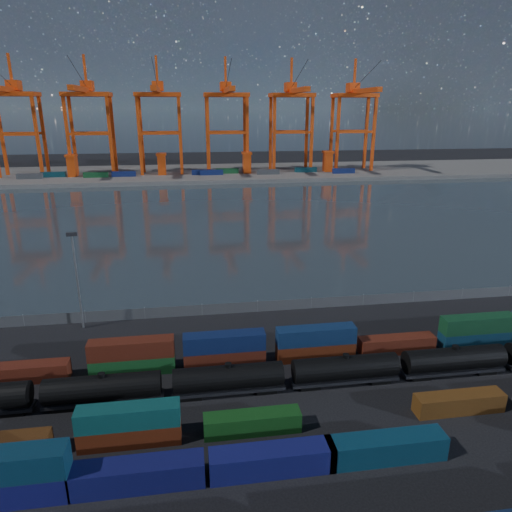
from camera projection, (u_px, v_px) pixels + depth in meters
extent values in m
plane|color=black|center=(291.00, 406.00, 56.47)|extent=(700.00, 700.00, 0.00)
plane|color=#2B373E|center=(224.00, 217.00, 155.30)|extent=(700.00, 700.00, 0.00)
cube|color=#514F4C|center=(209.00, 173.00, 253.83)|extent=(700.00, 70.00, 2.00)
cone|color=#1E2630|center=(123.00, 35.00, 1454.68)|extent=(1100.00, 1100.00, 520.00)
cone|color=#1E2630|center=(247.00, 47.00, 1519.31)|extent=(1040.00, 1040.00, 460.00)
cone|color=#1E2630|center=(361.00, 62.00, 1587.02)|extent=(960.00, 960.00, 380.00)
cone|color=#1E2630|center=(452.00, 75.00, 1647.80)|extent=(840.00, 840.00, 300.00)
cube|color=#111257|center=(0.00, 490.00, 42.38)|extent=(12.75, 2.59, 2.76)
cube|color=#0F124F|center=(139.00, 475.00, 44.12)|extent=(12.75, 2.59, 2.76)
cube|color=navy|center=(272.00, 460.00, 45.94)|extent=(12.75, 2.59, 2.76)
cube|color=#0E334A|center=(386.00, 448.00, 47.61)|extent=(12.75, 2.59, 2.76)
cube|color=#591F0D|center=(130.00, 434.00, 49.86)|extent=(11.03, 2.24, 2.39)
cube|color=#0E4948|center=(128.00, 416.00, 49.13)|extent=(11.03, 2.24, 2.39)
cube|color=#134716|center=(252.00, 423.00, 51.73)|extent=(11.03, 2.24, 2.39)
cube|color=#5D3512|center=(459.00, 403.00, 55.24)|extent=(11.03, 2.24, 2.39)
cube|color=#591E11|center=(25.00, 373.00, 61.44)|extent=(11.59, 2.36, 2.51)
cube|color=#165322|center=(133.00, 364.00, 63.41)|extent=(11.59, 2.36, 2.51)
cube|color=#571E11|center=(131.00, 348.00, 62.63)|extent=(11.59, 2.36, 2.51)
cube|color=#551E11|center=(225.00, 357.00, 65.18)|extent=(11.59, 2.36, 2.51)
cube|color=#0F1E4C|center=(224.00, 342.00, 64.41)|extent=(11.59, 2.36, 2.51)
cube|color=#5D220E|center=(315.00, 351.00, 67.03)|extent=(11.59, 2.36, 2.51)
cube|color=navy|center=(316.00, 335.00, 66.26)|extent=(11.59, 2.36, 2.51)
cube|color=#5C2012|center=(396.00, 344.00, 68.78)|extent=(11.59, 2.36, 2.51)
cube|color=#0D2F47|center=(476.00, 338.00, 70.58)|extent=(11.59, 2.36, 2.51)
cube|color=#114223|center=(478.00, 324.00, 69.80)|extent=(11.59, 2.36, 2.51)
cube|color=black|center=(14.00, 410.00, 55.24)|extent=(2.69, 1.94, 0.65)
cylinder|color=black|center=(103.00, 387.00, 56.05)|extent=(14.01, 3.13, 3.13)
cylinder|color=black|center=(101.00, 375.00, 55.52)|extent=(0.86, 0.86, 0.54)
cube|color=black|center=(104.00, 399.00, 56.58)|extent=(14.55, 2.16, 0.43)
cube|color=black|center=(64.00, 406.00, 56.04)|extent=(2.69, 1.94, 0.65)
cube|color=black|center=(145.00, 399.00, 57.38)|extent=(2.69, 1.94, 0.65)
cylinder|color=black|center=(228.00, 377.00, 58.19)|extent=(14.01, 3.13, 3.13)
cylinder|color=black|center=(228.00, 365.00, 57.66)|extent=(0.86, 0.86, 0.54)
cube|color=black|center=(229.00, 389.00, 58.72)|extent=(14.55, 2.16, 0.43)
cube|color=black|center=(191.00, 395.00, 58.19)|extent=(2.69, 1.94, 0.65)
cube|color=black|center=(266.00, 388.00, 59.53)|extent=(2.69, 1.94, 0.65)
cylinder|color=black|center=(345.00, 368.00, 60.34)|extent=(14.01, 3.13, 3.13)
cylinder|color=black|center=(346.00, 356.00, 59.81)|extent=(0.86, 0.86, 0.54)
cube|color=black|center=(344.00, 379.00, 60.87)|extent=(14.55, 2.16, 0.43)
cube|color=black|center=(309.00, 385.00, 60.33)|extent=(2.69, 1.94, 0.65)
cube|color=black|center=(379.00, 379.00, 61.67)|extent=(2.69, 1.94, 0.65)
cylinder|color=black|center=(454.00, 359.00, 62.49)|extent=(14.01, 3.13, 3.13)
cylinder|color=black|center=(455.00, 348.00, 61.95)|extent=(0.86, 0.86, 0.54)
cube|color=black|center=(452.00, 370.00, 63.02)|extent=(14.55, 2.16, 0.43)
cube|color=black|center=(419.00, 375.00, 62.48)|extent=(2.69, 1.94, 0.65)
cube|color=black|center=(484.00, 370.00, 63.82)|extent=(2.69, 1.94, 0.65)
cube|color=#595B5E|center=(258.00, 307.00, 82.52)|extent=(160.00, 0.06, 2.00)
cylinder|color=slate|center=(24.00, 320.00, 76.95)|extent=(0.12, 0.12, 2.20)
cylinder|color=slate|center=(85.00, 317.00, 78.33)|extent=(0.12, 0.12, 2.20)
cylinder|color=slate|center=(145.00, 313.00, 79.72)|extent=(0.12, 0.12, 2.20)
cylinder|color=slate|center=(202.00, 309.00, 81.10)|extent=(0.12, 0.12, 2.20)
cylinder|color=slate|center=(258.00, 306.00, 82.49)|extent=(0.12, 0.12, 2.20)
cylinder|color=slate|center=(311.00, 303.00, 83.87)|extent=(0.12, 0.12, 2.20)
cylinder|color=slate|center=(363.00, 300.00, 85.26)|extent=(0.12, 0.12, 2.20)
cylinder|color=slate|center=(413.00, 297.00, 86.64)|extent=(0.12, 0.12, 2.20)
cylinder|color=slate|center=(462.00, 294.00, 88.03)|extent=(0.12, 0.12, 2.20)
cylinder|color=slate|center=(509.00, 291.00, 89.41)|extent=(0.12, 0.12, 2.20)
cylinder|color=slate|center=(78.00, 283.00, 74.33)|extent=(0.36, 0.36, 16.00)
cube|color=black|center=(71.00, 234.00, 71.77)|extent=(1.60, 0.40, 0.60)
cube|color=#E44510|center=(2.00, 138.00, 233.65)|extent=(1.49, 1.49, 42.00)
cube|color=#E44510|center=(37.00, 139.00, 225.95)|extent=(1.49, 1.49, 42.00)
cube|color=#E44510|center=(44.00, 137.00, 236.50)|extent=(1.49, 1.49, 42.00)
cube|color=#E44510|center=(15.00, 134.00, 223.89)|extent=(20.53, 1.31, 1.31)
cube|color=#E44510|center=(23.00, 133.00, 234.43)|extent=(20.53, 1.31, 1.31)
cube|color=#E44510|center=(13.00, 94.00, 223.34)|extent=(23.33, 13.07, 2.05)
cube|color=#E44510|center=(3.00, 89.00, 212.22)|extent=(2.80, 44.80, 2.33)
cube|color=#E44510|center=(14.00, 85.00, 225.56)|extent=(5.60, 7.47, 4.67)
cube|color=#E44510|center=(10.00, 70.00, 221.64)|extent=(1.12, 1.12, 14.93)
cube|color=#E44510|center=(68.00, 138.00, 227.96)|extent=(1.49, 1.49, 42.00)
cube|color=#E44510|center=(73.00, 137.00, 238.50)|extent=(1.49, 1.49, 42.00)
cube|color=#E44510|center=(110.00, 138.00, 230.80)|extent=(1.49, 1.49, 42.00)
cube|color=#E44510|center=(114.00, 137.00, 241.34)|extent=(1.49, 1.49, 42.00)
cube|color=#E44510|center=(89.00, 134.00, 228.73)|extent=(20.53, 1.31, 1.31)
cube|color=#E44510|center=(93.00, 133.00, 239.27)|extent=(20.53, 1.31, 1.31)
cube|color=#E44510|center=(87.00, 94.00, 228.18)|extent=(23.33, 13.07, 2.05)
cube|color=#E44510|center=(82.00, 89.00, 217.07)|extent=(2.80, 44.80, 2.33)
cube|color=#E44510|center=(87.00, 86.00, 230.40)|extent=(5.60, 7.47, 4.67)
cube|color=#E44510|center=(85.00, 71.00, 226.49)|extent=(1.12, 1.12, 14.93)
cylinder|color=black|center=(79.00, 74.00, 212.95)|extent=(0.22, 38.41, 12.67)
cube|color=#E44510|center=(140.00, 138.00, 232.80)|extent=(1.49, 1.49, 42.00)
cube|color=#E44510|center=(142.00, 136.00, 243.35)|extent=(1.49, 1.49, 42.00)
cube|color=#E44510|center=(180.00, 137.00, 235.65)|extent=(1.49, 1.49, 42.00)
cube|color=#E44510|center=(180.00, 136.00, 246.19)|extent=(1.49, 1.49, 42.00)
cube|color=#E44510|center=(160.00, 133.00, 233.58)|extent=(20.53, 1.31, 1.31)
cube|color=#E44510|center=(161.00, 132.00, 244.12)|extent=(20.53, 1.31, 1.31)
cube|color=#E44510|center=(158.00, 95.00, 233.03)|extent=(23.33, 13.07, 2.05)
cube|color=#E44510|center=(156.00, 90.00, 221.91)|extent=(2.80, 44.80, 2.33)
cube|color=#E44510|center=(158.00, 86.00, 235.25)|extent=(5.60, 7.47, 4.67)
cube|color=#E44510|center=(157.00, 71.00, 231.34)|extent=(1.12, 1.12, 14.93)
cylinder|color=black|center=(155.00, 75.00, 217.79)|extent=(0.22, 38.41, 12.67)
cube|color=#E44510|center=(208.00, 137.00, 237.65)|extent=(1.49, 1.49, 42.00)
cube|color=#E44510|center=(207.00, 136.00, 248.19)|extent=(1.49, 1.49, 42.00)
cube|color=#E44510|center=(247.00, 137.00, 240.49)|extent=(1.49, 1.49, 42.00)
cube|color=#E44510|center=(245.00, 136.00, 251.04)|extent=(1.49, 1.49, 42.00)
cube|color=#E44510|center=(228.00, 133.00, 238.43)|extent=(20.53, 1.31, 1.31)
cube|color=#E44510|center=(226.00, 132.00, 248.97)|extent=(20.53, 1.31, 1.31)
cube|color=#E44510|center=(226.00, 95.00, 237.87)|extent=(23.33, 13.07, 2.05)
cube|color=#E44510|center=(228.00, 90.00, 226.76)|extent=(2.80, 44.80, 2.33)
cube|color=#E44510|center=(225.00, 87.00, 240.10)|extent=(5.60, 7.47, 4.67)
cube|color=#E44510|center=(225.00, 72.00, 236.18)|extent=(1.12, 1.12, 14.93)
cylinder|color=black|center=(228.00, 76.00, 222.64)|extent=(0.22, 38.41, 12.67)
cube|color=#E44510|center=(274.00, 137.00, 242.50)|extent=(1.49, 1.49, 42.00)
cube|color=#E44510|center=(271.00, 135.00, 253.04)|extent=(1.49, 1.49, 42.00)
cube|color=#E44510|center=(312.00, 136.00, 245.34)|extent=(1.49, 1.49, 42.00)
cube|color=#E44510|center=(306.00, 135.00, 255.88)|extent=(1.49, 1.49, 42.00)
cube|color=#E44510|center=(293.00, 132.00, 243.27)|extent=(20.53, 1.31, 1.31)
cube|color=#E44510|center=(289.00, 131.00, 253.81)|extent=(20.53, 1.31, 1.31)
cube|color=#E44510|center=(292.00, 95.00, 242.72)|extent=(23.33, 13.07, 2.05)
cube|color=#E44510|center=(297.00, 91.00, 231.60)|extent=(2.80, 44.80, 2.33)
cube|color=#E44510|center=(290.00, 87.00, 244.94)|extent=(5.60, 7.47, 4.67)
cube|color=#E44510|center=(291.00, 73.00, 241.03)|extent=(1.12, 1.12, 14.93)
cylinder|color=black|center=(298.00, 77.00, 227.48)|extent=(0.22, 38.41, 12.67)
cube|color=#E44510|center=(338.00, 136.00, 247.34)|extent=(1.49, 1.49, 42.00)
cube|color=#E44510|center=(331.00, 135.00, 257.89)|extent=(1.49, 1.49, 42.00)
cube|color=#E44510|center=(374.00, 136.00, 250.19)|extent=(1.49, 1.49, 42.00)
cube|color=#E44510|center=(366.00, 135.00, 260.73)|extent=(1.49, 1.49, 42.00)
cube|color=#E44510|center=(356.00, 132.00, 248.12)|extent=(20.53, 1.31, 1.31)
cube|color=#E44510|center=(349.00, 131.00, 258.66)|extent=(20.53, 1.31, 1.31)
cube|color=#E44510|center=(355.00, 95.00, 247.57)|extent=(23.33, 13.07, 2.05)
cube|color=#E44510|center=(362.00, 91.00, 236.45)|extent=(2.80, 44.80, 2.33)
cube|color=#E44510|center=(353.00, 87.00, 249.79)|extent=(5.60, 7.47, 4.67)
cube|color=#E44510|center=(355.00, 74.00, 245.87)|extent=(1.12, 1.12, 14.93)
cylinder|color=black|center=(365.00, 77.00, 232.33)|extent=(0.22, 38.41, 12.67)
cube|color=navy|center=(212.00, 172.00, 238.78)|extent=(12.00, 2.44, 2.60)
cube|color=navy|center=(344.00, 171.00, 245.04)|extent=(12.00, 2.44, 2.60)
cube|color=navy|center=(203.00, 172.00, 239.51)|extent=(12.00, 2.44, 2.60)
cube|color=#0C3842|center=(53.00, 175.00, 231.29)|extent=(12.00, 2.44, 2.60)
cube|color=#3F4244|center=(30.00, 176.00, 225.45)|extent=(12.00, 2.44, 2.60)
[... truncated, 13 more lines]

